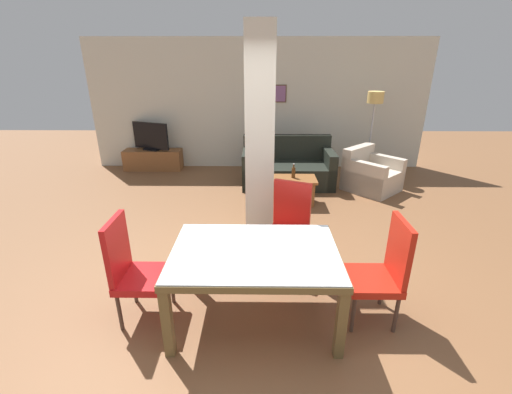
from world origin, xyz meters
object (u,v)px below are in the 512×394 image
at_px(dining_chair_head_left, 133,267).
at_px(coffee_table, 293,190).
at_px(bottle, 293,172).
at_px(tv_stand, 153,160).
at_px(dining_chair_far_right, 288,224).
at_px(sofa, 287,169).
at_px(dining_chair_head_right, 383,269).
at_px(tv_screen, 151,137).
at_px(armchair, 371,176).
at_px(dining_table, 255,264).
at_px(floor_lamp, 374,106).

height_order(dining_chair_head_left, coffee_table, dining_chair_head_left).
xyz_separation_m(bottle, tv_stand, (-2.91, 1.84, -0.32)).
xyz_separation_m(dining_chair_far_right, sofa, (0.21, 2.86, -0.23)).
distance_m(dining_chair_head_right, bottle, 2.86).
relative_size(sofa, tv_screen, 2.09).
height_order(coffee_table, tv_stand, coffee_table).
xyz_separation_m(dining_chair_head_right, armchair, (0.94, 3.43, -0.26)).
height_order(dining_chair_head_right, coffee_table, dining_chair_head_right).
xyz_separation_m(dining_chair_head_left, bottle, (1.70, 2.80, 0.00)).
height_order(dining_table, bottle, dining_table).
relative_size(armchair, floor_lamp, 0.69).
distance_m(dining_chair_head_left, sofa, 4.11).
xyz_separation_m(dining_table, dining_chair_head_right, (1.15, 0.00, -0.04)).
relative_size(dining_table, tv_screen, 1.81).
height_order(dining_table, armchair, armchair).
distance_m(dining_table, dining_chair_head_right, 1.15).
bearing_deg(tv_stand, armchair, -15.42).
bearing_deg(floor_lamp, bottle, -139.38).
xyz_separation_m(coffee_table, tv_screen, (-2.92, 1.87, 0.50)).
bearing_deg(tv_stand, tv_screen, 0.00).
xyz_separation_m(tv_stand, tv_screen, (0.00, 0.00, 0.51)).
bearing_deg(sofa, dining_chair_far_right, 85.86).
height_order(tv_stand, floor_lamp, floor_lamp).
relative_size(dining_table, dining_chair_head_right, 1.47).
bearing_deg(bottle, dining_chair_head_right, -78.85).
relative_size(dining_chair_head_right, tv_screen, 1.24).
xyz_separation_m(sofa, floor_lamp, (1.69, 0.49, 1.13)).
relative_size(bottle, tv_stand, 0.20).
relative_size(dining_table, dining_chair_far_right, 1.47).
height_order(dining_chair_head_right, sofa, dining_chair_head_right).
bearing_deg(floor_lamp, armchair, -101.97).
height_order(dining_table, dining_chair_head_left, dining_chair_head_left).
height_order(sofa, bottle, sofa).
height_order(dining_chair_far_right, coffee_table, dining_chair_far_right).
xyz_separation_m(dining_chair_far_right, tv_screen, (-2.68, 3.76, 0.19)).
relative_size(dining_chair_head_left, coffee_table, 1.36).
distance_m(dining_table, sofa, 3.80).
height_order(dining_table, floor_lamp, floor_lamp).
xyz_separation_m(dining_chair_far_right, coffee_table, (0.24, 1.89, -0.31)).
bearing_deg(dining_chair_head_left, floor_lamp, 141.49).
relative_size(dining_table, bottle, 6.12).
relative_size(dining_table, floor_lamp, 0.87).
distance_m(dining_chair_head_right, coffee_table, 2.84).
bearing_deg(sofa, floor_lamp, -163.82).
relative_size(dining_table, armchair, 1.27).
distance_m(dining_table, floor_lamp, 4.88).
height_order(dining_chair_far_right, tv_screen, tv_screen).
bearing_deg(tv_screen, sofa, -175.95).
bearing_deg(dining_chair_head_right, tv_stand, 36.71).
bearing_deg(floor_lamp, sofa, -163.82).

